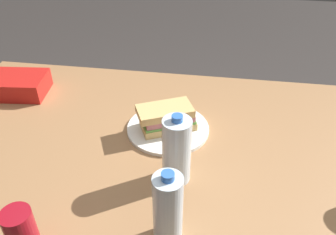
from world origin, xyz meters
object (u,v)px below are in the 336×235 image
(paper_plate, at_px, (168,128))
(sandwich, at_px, (167,117))
(water_bottle_tall, at_px, (177,151))
(soda_can_red, at_px, (22,232))
(water_bottle_spare, at_px, (168,209))
(chip_bag, at_px, (15,85))
(dining_table, at_px, (193,174))

(paper_plate, distance_m, sandwich, 0.05)
(paper_plate, xyz_separation_m, water_bottle_tall, (-0.05, 0.21, 0.09))
(paper_plate, relative_size, sandwich, 1.32)
(soda_can_red, relative_size, water_bottle_spare, 0.60)
(soda_can_red, relative_size, chip_bag, 0.53)
(soda_can_red, distance_m, water_bottle_tall, 0.41)
(chip_bag, xyz_separation_m, water_bottle_spare, (-0.66, 0.54, 0.06))
(dining_table, distance_m, sandwich, 0.19)
(chip_bag, height_order, water_bottle_spare, water_bottle_spare)
(sandwich, xyz_separation_m, chip_bag, (0.60, -0.14, -0.02))
(dining_table, bearing_deg, water_bottle_spare, 83.29)
(paper_plate, xyz_separation_m, water_bottle_spare, (-0.06, 0.40, 0.09))
(chip_bag, height_order, water_bottle_tall, water_bottle_tall)
(dining_table, xyz_separation_m, paper_plate, (0.09, -0.11, 0.09))
(dining_table, xyz_separation_m, water_bottle_spare, (0.03, 0.29, 0.18))
(water_bottle_tall, bearing_deg, soda_can_red, 41.93)
(water_bottle_spare, bearing_deg, chip_bag, -39.34)
(soda_can_red, bearing_deg, dining_table, -132.64)
(sandwich, height_order, soda_can_red, soda_can_red)
(paper_plate, bearing_deg, dining_table, 130.78)
(dining_table, xyz_separation_m, sandwich, (0.10, -0.11, 0.13))
(paper_plate, distance_m, soda_can_red, 0.54)
(paper_plate, relative_size, water_bottle_tall, 1.26)
(chip_bag, bearing_deg, water_bottle_spare, 134.73)
(soda_can_red, bearing_deg, chip_bag, -60.34)
(dining_table, relative_size, water_bottle_spare, 8.67)
(water_bottle_tall, bearing_deg, sandwich, -74.56)
(soda_can_red, xyz_separation_m, chip_bag, (0.35, -0.62, -0.03))
(sandwich, distance_m, water_bottle_spare, 0.40)
(sandwich, xyz_separation_m, soda_can_red, (0.24, 0.47, 0.01))
(dining_table, height_order, soda_can_red, soda_can_red)
(water_bottle_spare, bearing_deg, water_bottle_tall, -88.32)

